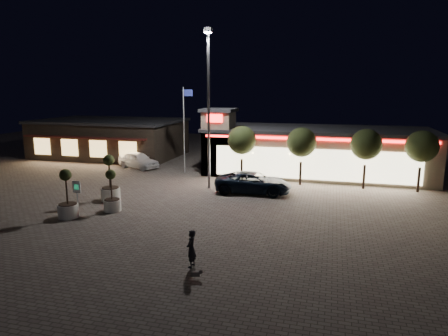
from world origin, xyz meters
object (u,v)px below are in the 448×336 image
(pedestrian, at_px, (191,249))
(valet_sign, at_px, (77,189))
(planter_left, at_px, (110,186))
(planter_mid, at_px, (68,203))
(pickup_truck, at_px, (253,183))
(white_sedan, at_px, (138,160))

(pedestrian, height_order, valet_sign, valet_sign)
(pedestrian, bearing_deg, planter_left, -130.84)
(planter_left, xyz_separation_m, planter_mid, (-0.47, -4.16, -0.08))
(pickup_truck, bearing_deg, planter_left, 113.72)
(pickup_truck, height_order, pedestrian, pedestrian)
(pedestrian, distance_m, planter_mid, 10.80)
(valet_sign, bearing_deg, pickup_truck, 33.96)
(pickup_truck, bearing_deg, white_sedan, 60.24)
(valet_sign, bearing_deg, pedestrian, -31.70)
(pickup_truck, bearing_deg, valet_sign, 120.94)
(pedestrian, bearing_deg, planter_mid, -112.74)
(pedestrian, bearing_deg, valet_sign, -119.30)
(pickup_truck, distance_m, pedestrian, 13.51)
(pedestrian, relative_size, valet_sign, 0.92)
(valet_sign, bearing_deg, planter_left, 65.12)
(pickup_truck, distance_m, white_sedan, 14.65)
(white_sedan, bearing_deg, valet_sign, -146.62)
(planter_mid, bearing_deg, white_sedan, 101.52)
(planter_mid, bearing_deg, pedestrian, -25.14)
(pickup_truck, relative_size, valet_sign, 3.09)
(pickup_truck, relative_size, white_sedan, 1.23)
(planter_left, relative_size, planter_mid, 1.08)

